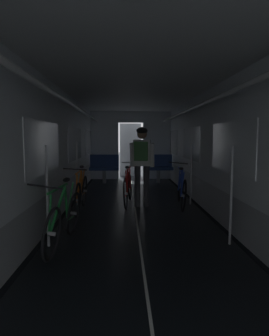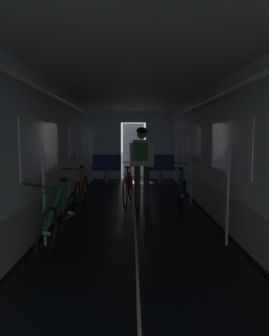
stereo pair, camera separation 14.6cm
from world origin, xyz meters
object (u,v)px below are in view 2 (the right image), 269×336
at_px(bench_seat_far_left, 107,166).
at_px(bicycle_red_in_aisle, 128,187).
at_px(bicycle_green, 60,218).
at_px(bicycle_orange, 81,192).
at_px(bench_seat_far_right, 160,166).
at_px(person_cyclist_aisle, 142,158).
at_px(bicycle_blue, 182,189).

distance_m(bench_seat_far_left, bicycle_red_in_aisle, 3.42).
distance_m(bicycle_green, bicycle_orange, 2.01).
bearing_deg(bicycle_green, bench_seat_far_right, 71.80).
xyz_separation_m(bench_seat_far_right, person_cyclist_aisle, (-0.74, -3.60, 0.50)).
distance_m(bench_seat_far_left, bench_seat_far_right, 1.80).
relative_size(bicycle_orange, bicycle_red_in_aisle, 1.00).
height_order(bench_seat_far_left, bench_seat_far_right, same).
bearing_deg(bicycle_blue, bicycle_orange, -170.64).
bearing_deg(bicycle_red_in_aisle, bicycle_blue, -12.74).
xyz_separation_m(bicycle_green, bicycle_blue, (2.08, 2.36, 0.00)).
relative_size(bench_seat_far_left, bicycle_orange, 0.58).
bearing_deg(bicycle_orange, bench_seat_far_right, 63.09).
bearing_deg(person_cyclist_aisle, bicycle_red_in_aisle, 138.74).
bearing_deg(bicycle_orange, bicycle_blue, 9.36).
bearing_deg(bicycle_red_in_aisle, bicycle_green, -109.22).
xyz_separation_m(bench_seat_far_left, bicycle_blue, (1.93, -3.60, -0.19)).
xyz_separation_m(bicycle_orange, bicycle_red_in_aisle, (0.96, 0.62, 0.00)).
xyz_separation_m(person_cyclist_aisle, bicycle_red_in_aisle, (-0.30, 0.26, -0.69)).
bearing_deg(person_cyclist_aisle, bicycle_orange, -164.38).
bearing_deg(bicycle_green, bicycle_red_in_aisle, 70.78).
bearing_deg(bicycle_green, bicycle_blue, 48.51).
relative_size(bicycle_green, bicycle_red_in_aisle, 1.00).
height_order(bicycle_green, bicycle_orange, bicycle_green).
relative_size(bicycle_green, bicycle_blue, 1.00).
distance_m(bench_seat_far_right, bicycle_red_in_aisle, 3.50).
bearing_deg(person_cyclist_aisle, bench_seat_far_right, 78.32).
height_order(bench_seat_far_left, bicycle_red_in_aisle, bench_seat_far_left).
bearing_deg(bench_seat_far_left, bicycle_orange, -92.95).
distance_m(bench_seat_far_right, person_cyclist_aisle, 3.71).
xyz_separation_m(bench_seat_far_left, person_cyclist_aisle, (1.06, -3.60, 0.50)).
height_order(bicycle_orange, person_cyclist_aisle, person_cyclist_aisle).
relative_size(bicycle_blue, bicycle_red_in_aisle, 1.00).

